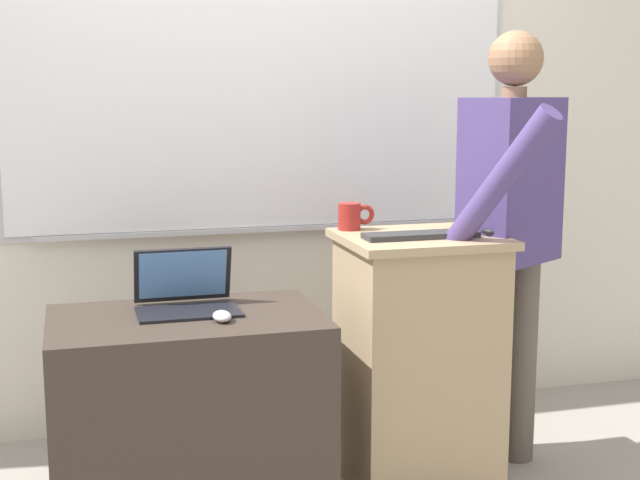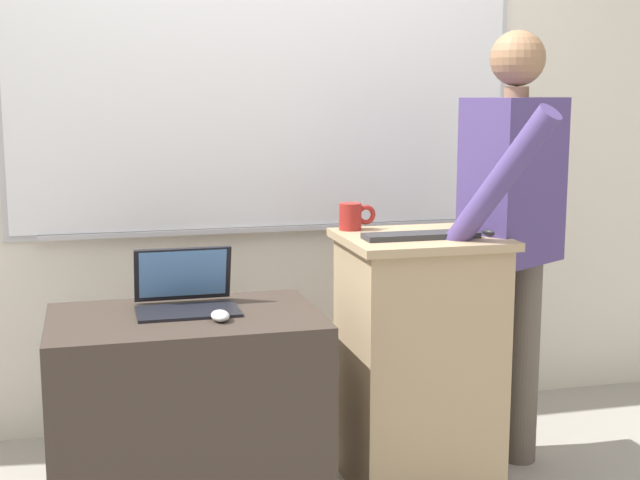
# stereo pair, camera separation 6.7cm
# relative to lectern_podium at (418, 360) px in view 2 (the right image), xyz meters

# --- Properties ---
(back_wall) EXTENTS (6.40, 0.17, 2.96)m
(back_wall) POSITION_rel_lectern_podium_xyz_m (-0.43, 0.87, 1.00)
(back_wall) COLOR beige
(back_wall) RESTS_ON ground_plane
(lectern_podium) EXTENTS (0.57, 0.51, 0.94)m
(lectern_podium) POSITION_rel_lectern_podium_xyz_m (0.00, 0.00, 0.00)
(lectern_podium) COLOR tan
(lectern_podium) RESTS_ON ground_plane
(side_desk) EXTENTS (0.90, 0.58, 0.72)m
(side_desk) POSITION_rel_lectern_podium_xyz_m (-0.86, -0.07, -0.12)
(side_desk) COLOR #382D26
(side_desk) RESTS_ON ground_plane
(person_presenter) EXTENTS (0.58, 0.70, 1.68)m
(person_presenter) POSITION_rel_lectern_podium_xyz_m (0.37, 0.02, 0.49)
(person_presenter) COLOR brown
(person_presenter) RESTS_ON ground_plane
(laptop) EXTENTS (0.34, 0.28, 0.21)m
(laptop) POSITION_rel_lectern_podium_xyz_m (-0.85, 0.04, 0.31)
(laptop) COLOR black
(laptop) RESTS_ON side_desk
(wireless_keyboard) EXTENTS (0.41, 0.11, 0.02)m
(wireless_keyboard) POSITION_rel_lectern_podium_xyz_m (-0.02, -0.06, 0.48)
(wireless_keyboard) COLOR #2D2D30
(wireless_keyboard) RESTS_ON lectern_podium
(computer_mouse_by_laptop) EXTENTS (0.06, 0.10, 0.03)m
(computer_mouse_by_laptop) POSITION_rel_lectern_podium_xyz_m (-0.76, -0.17, 0.26)
(computer_mouse_by_laptop) COLOR #BCBCC1
(computer_mouse_by_laptop) RESTS_ON side_desk
(computer_mouse_by_keyboard) EXTENTS (0.06, 0.10, 0.03)m
(computer_mouse_by_keyboard) POSITION_rel_lectern_podium_xyz_m (0.23, -0.07, 0.49)
(computer_mouse_by_keyboard) COLOR black
(computer_mouse_by_keyboard) RESTS_ON lectern_podium
(coffee_mug) EXTENTS (0.14, 0.08, 0.10)m
(coffee_mug) POSITION_rel_lectern_podium_xyz_m (-0.20, 0.18, 0.52)
(coffee_mug) COLOR maroon
(coffee_mug) RESTS_ON lectern_podium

